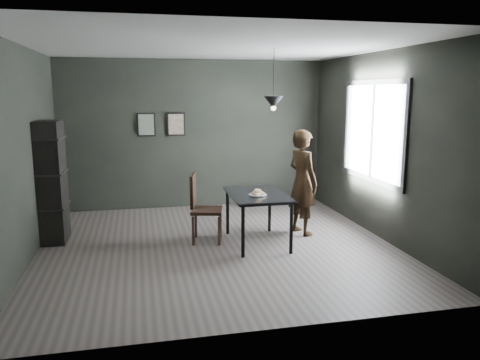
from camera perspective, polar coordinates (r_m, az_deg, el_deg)
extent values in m
plane|color=#3B3633|center=(6.86, -2.79, -8.02)|extent=(5.00, 5.00, 0.00)
cube|color=black|center=(9.01, -5.57, 5.56)|extent=(5.00, 0.10, 2.80)
cube|color=silver|center=(6.52, -3.03, 15.97)|extent=(5.00, 5.00, 0.02)
cube|color=white|center=(7.52, 15.87, 5.73)|extent=(0.02, 1.80, 1.40)
cube|color=black|center=(7.52, 15.81, 5.73)|extent=(0.04, 1.96, 1.56)
cube|color=black|center=(6.78, 2.16, -1.82)|extent=(0.80, 1.20, 0.04)
cylinder|color=black|center=(6.29, 0.36, -6.35)|extent=(0.05, 0.05, 0.71)
cylinder|color=black|center=(6.47, 6.27, -5.93)|extent=(0.05, 0.05, 0.71)
cylinder|color=black|center=(7.31, -1.52, -3.92)|extent=(0.05, 0.05, 0.71)
cylinder|color=black|center=(7.46, 3.62, -3.63)|extent=(0.05, 0.05, 0.71)
cylinder|color=white|center=(6.63, 2.18, -1.87)|extent=(0.23, 0.23, 0.01)
torus|color=beige|center=(6.64, 2.56, -1.63)|extent=(0.11, 0.11, 0.04)
torus|color=beige|center=(6.66, 1.90, -1.59)|extent=(0.11, 0.11, 0.04)
torus|color=beige|center=(6.59, 2.08, -1.73)|extent=(0.11, 0.11, 0.04)
torus|color=beige|center=(6.62, 2.18, -1.34)|extent=(0.15, 0.15, 0.06)
imported|color=black|center=(7.30, 7.62, -0.27)|extent=(0.56, 0.69, 1.64)
cube|color=black|center=(6.93, -4.05, -3.74)|extent=(0.53, 0.53, 0.04)
cube|color=black|center=(6.89, -5.74, -1.27)|extent=(0.14, 0.44, 0.48)
cylinder|color=black|center=(6.84, -5.74, -6.21)|extent=(0.04, 0.04, 0.43)
cylinder|color=black|center=(6.81, -2.56, -6.25)|extent=(0.04, 0.04, 0.43)
cylinder|color=black|center=(7.20, -5.41, -5.34)|extent=(0.04, 0.04, 0.43)
cylinder|color=black|center=(7.17, -2.39, -5.37)|extent=(0.04, 0.04, 0.43)
cube|color=black|center=(7.39, -21.93, -0.24)|extent=(0.35, 0.61, 1.79)
cylinder|color=black|center=(6.79, 4.13, 12.58)|extent=(0.01, 0.01, 0.75)
cone|color=black|center=(6.78, 4.09, 9.42)|extent=(0.28, 0.28, 0.18)
sphere|color=#FFE0B2|center=(6.79, 4.08, 8.74)|extent=(0.07, 0.07, 0.07)
cube|color=black|center=(8.90, -11.37, 6.64)|extent=(0.34, 0.03, 0.44)
cube|color=#3F594C|center=(8.88, -11.36, 6.63)|extent=(0.28, 0.01, 0.38)
cube|color=black|center=(8.92, -7.81, 6.76)|extent=(0.34, 0.03, 0.44)
cube|color=brown|center=(8.90, -7.80, 6.75)|extent=(0.28, 0.01, 0.38)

